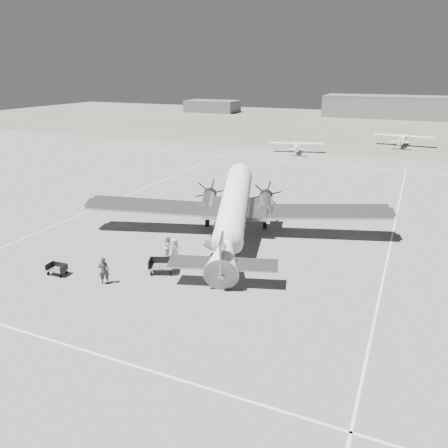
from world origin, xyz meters
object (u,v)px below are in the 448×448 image
Objects in this scene: light_plane_right at (403,140)px; hangar_main at (394,107)px; shed_secondary at (212,106)px; baggage_cart_near at (161,266)px; ground_crew at (104,270)px; baggage_cart_far at (57,269)px; dc3_airliner at (233,212)px; light_plane_left at (296,147)px; passenger at (175,248)px; ramp_agent at (169,247)px.

hangar_main is at bearing 99.56° from light_plane_right.
shed_secondary is 1.59× the size of light_plane_right.
light_plane_right is at bearing 55.58° from baggage_cart_near.
shed_secondary reaches higher than ground_crew.
shed_secondary is at bearing -175.24° from hangar_main.
shed_secondary is 131.76m from ground_crew.
baggage_cart_near is (51.92, -119.18, -1.46)m from shed_secondary.
ground_crew reaches higher than baggage_cart_far.
ground_crew is (49.16, -122.24, -1.00)m from shed_secondary.
hangar_main is 60.22m from shed_secondary.
light_plane_left is (-6.12, 44.42, -1.67)m from dc3_airliner.
shed_secondary is 130.01m from baggage_cart_near.
baggage_cart_far is at bearing -96.68° from hangar_main.
dc3_airliner is (-5.72, -116.12, -0.65)m from hangar_main.
ground_crew is (-16.19, -70.80, -0.18)m from light_plane_right.
light_plane_left is 49.65m from passenger.
light_plane_right is 66.28m from passenger.
baggage_cart_far is at bearing -177.28° from baggage_cart_near.
hangar_main is at bearing 65.50° from light_plane_left.
baggage_cart_near is 1.04× the size of ramp_agent.
hangar_main is 72.70m from light_plane_left.
passenger is at bearing -65.48° from ramp_agent.
passenger is at bearing -101.38° from light_plane_left.
light_plane_left is 4.74× the size of ground_crew.
ground_crew reaches higher than ramp_agent.
hangar_main is 128.41m from baggage_cart_far.
baggage_cart_far is at bearing 126.09° from ramp_agent.
baggage_cart_near is (-2.36, -8.06, -2.11)m from dc3_airliner.
ramp_agent is (51.00, -116.51, -1.08)m from shed_secondary.
ground_crew is at bearing 1.33° from baggage_cart_far.
shed_secondary is at bearing 145.94° from light_plane_right.
ground_crew is (-10.84, -127.24, -2.30)m from hangar_main.
passenger is at bearing 42.34° from baggage_cart_far.
baggage_cart_far is at bearing -69.80° from shed_secondary.
baggage_cart_near is 0.95× the size of ground_crew.
light_plane_right reaches higher than baggage_cart_far.
light_plane_right reaches higher than passenger.
hangar_main is at bearing 63.07° from baggage_cart_near.
dc3_airliner reaches higher than baggage_cart_far.
hangar_main is 127.73m from ground_crew.
ramp_agent is (-3.29, -5.39, -1.73)m from dc3_airliner.
passenger is at bearing -98.00° from light_plane_right.
light_plane_left is 49.90m from ramp_agent.
ramp_agent reaches higher than baggage_cart_far.
shed_secondary is at bearing 98.52° from dc3_airliner.
ramp_agent is (5.92, 6.00, 0.51)m from baggage_cart_far.
shed_secondary is at bearing 107.82° from baggage_cart_far.
baggage_cart_far is 0.96× the size of passenger.
baggage_cart_far is (-9.21, -11.39, -2.24)m from dc3_airliner.
baggage_cart_near is 1.25× the size of passenger.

